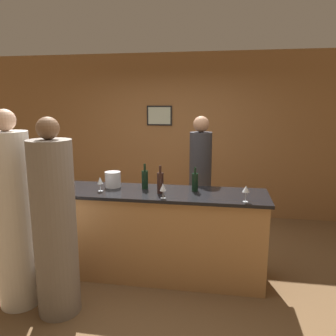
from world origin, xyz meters
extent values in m
plane|color=brown|center=(0.00, 0.00, 0.00)|extent=(14.00, 14.00, 0.00)
cube|color=olive|center=(0.00, 2.23, 1.40)|extent=(8.00, 0.06, 2.80)
cube|color=black|center=(-0.29, 2.19, 1.75)|extent=(0.44, 0.02, 0.34)
cube|color=#B7C6B2|center=(-0.29, 2.18, 1.75)|extent=(0.39, 0.00, 0.29)
cube|color=#B27F4C|center=(0.00, 0.00, 0.48)|extent=(2.58, 0.61, 0.96)
cube|color=black|center=(0.00, 0.00, 0.98)|extent=(2.64, 0.67, 0.03)
cylinder|color=#2D2D33|center=(0.53, 0.75, 0.80)|extent=(0.29, 0.29, 1.60)
sphere|color=#A37556|center=(0.53, 0.75, 1.70)|extent=(0.20, 0.20, 0.20)
cylinder|color=gray|center=(-0.69, -0.82, 0.83)|extent=(0.39, 0.39, 1.65)
sphere|color=brown|center=(-0.69, -0.82, 1.75)|extent=(0.20, 0.20, 0.20)
cylinder|color=silver|center=(-1.13, -0.77, 0.86)|extent=(0.38, 0.38, 1.71)
sphere|color=tan|center=(-1.13, -0.77, 1.81)|extent=(0.20, 0.20, 0.20)
cylinder|color=black|center=(0.15, -0.06, 1.11)|extent=(0.07, 0.07, 0.23)
cylinder|color=black|center=(0.15, -0.06, 1.26)|extent=(0.03, 0.03, 0.08)
cylinder|color=black|center=(-0.05, 0.10, 1.10)|extent=(0.07, 0.07, 0.21)
cylinder|color=black|center=(-0.05, 0.10, 1.25)|extent=(0.03, 0.03, 0.08)
cylinder|color=black|center=(0.52, 0.09, 1.10)|extent=(0.07, 0.07, 0.20)
cylinder|color=black|center=(0.52, 0.09, 1.23)|extent=(0.03, 0.03, 0.07)
cylinder|color=silver|center=(-0.44, 0.11, 1.09)|extent=(0.18, 0.18, 0.18)
cylinder|color=silver|center=(0.22, -0.25, 1.00)|extent=(0.05, 0.05, 0.00)
cylinder|color=silver|center=(0.22, -0.25, 1.04)|extent=(0.01, 0.01, 0.08)
cone|color=silver|center=(0.22, -0.25, 1.12)|extent=(0.07, 0.07, 0.08)
cylinder|color=silver|center=(-0.52, -0.09, 1.00)|extent=(0.05, 0.05, 0.00)
cylinder|color=silver|center=(-0.52, -0.09, 1.04)|extent=(0.01, 0.01, 0.08)
cone|color=silver|center=(-0.52, -0.09, 1.12)|extent=(0.06, 0.06, 0.08)
cylinder|color=silver|center=(1.05, -0.24, 1.00)|extent=(0.05, 0.05, 0.00)
cylinder|color=silver|center=(1.05, -0.24, 1.05)|extent=(0.01, 0.01, 0.10)
cone|color=silver|center=(1.05, -0.24, 1.13)|extent=(0.07, 0.07, 0.07)
camera|label=1|loc=(0.81, -3.45, 1.96)|focal=35.00mm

